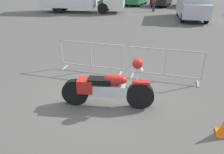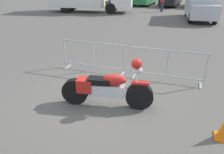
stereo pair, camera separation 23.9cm
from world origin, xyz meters
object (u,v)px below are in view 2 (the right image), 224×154
object	(u,v)px
motorcycle	(107,88)
pedestrian	(162,2)
crowd_barrier_near	(93,56)
delivery_van	(201,3)
crowd_barrier_far	(167,65)
parked_car_black	(171,0)
parked_car_red	(199,0)

from	to	relation	value
motorcycle	pedestrian	world-z (taller)	pedestrian
pedestrian	crowd_barrier_near	bearing A→B (deg)	-133.95
crowd_barrier_near	delivery_van	size ratio (longest dim) A/B	0.46
crowd_barrier_far	delivery_van	world-z (taller)	delivery_van
motorcycle	crowd_barrier_far	size ratio (longest dim) A/B	1.00
crowd_barrier_near	parked_car_black	bearing A→B (deg)	88.62
motorcycle	crowd_barrier_near	bearing A→B (deg)	111.31
parked_car_red	parked_car_black	bearing A→B (deg)	104.06
delivery_van	parked_car_red	xyz separation A→B (m)	(-0.11, 8.14, -0.48)
pedestrian	delivery_van	bearing A→B (deg)	-86.36
crowd_barrier_far	parked_car_red	distance (m)	20.58
parked_car_red	delivery_van	bearing A→B (deg)	-173.09
crowd_barrier_near	pedestrian	xyz separation A→B (m)	(0.18, 15.59, 0.36)
delivery_van	pedestrian	world-z (taller)	delivery_van
parked_car_black	parked_car_red	size ratio (longest dim) A/B	0.96
delivery_van	crowd_barrier_far	bearing A→B (deg)	-11.50
crowd_barrier_near	crowd_barrier_far	size ratio (longest dim) A/B	1.00
motorcycle	parked_car_red	bearing A→B (deg)	73.23
motorcycle	crowd_barrier_far	distance (m)	2.37
crowd_barrier_far	pedestrian	world-z (taller)	pedestrian
delivery_van	parked_car_black	world-z (taller)	delivery_van
delivery_van	parked_car_black	size ratio (longest dim) A/B	1.17
parked_car_red	pedestrian	xyz separation A→B (m)	(-3.27, -4.98, 0.15)
parked_car_black	pedestrian	size ratio (longest dim) A/B	2.63
motorcycle	parked_car_black	size ratio (longest dim) A/B	0.53
delivery_van	motorcycle	bearing A→B (deg)	-15.87
motorcycle	crowd_barrier_far	world-z (taller)	motorcycle
motorcycle	parked_car_red	distance (m)	22.67
crowd_barrier_near	delivery_van	xyz separation A→B (m)	(3.56, 12.42, 0.68)
crowd_barrier_near	crowd_barrier_far	bearing A→B (deg)	0.00
crowd_barrier_near	parked_car_red	xyz separation A→B (m)	(3.45, 20.56, 0.21)
parked_car_black	parked_car_red	bearing A→B (deg)	-75.94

